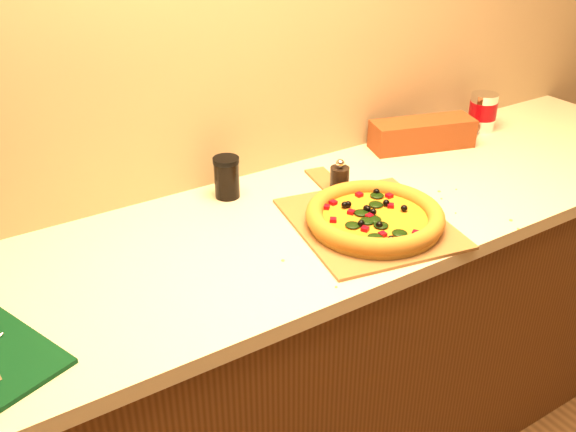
# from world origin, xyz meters

# --- Properties ---
(cabinet) EXTENTS (2.80, 0.65, 0.86)m
(cabinet) POSITION_xyz_m (0.00, 1.43, 0.43)
(cabinet) COLOR #4A290F
(cabinet) RESTS_ON ground
(countertop) EXTENTS (2.84, 0.68, 0.04)m
(countertop) POSITION_xyz_m (0.00, 1.43, 0.88)
(countertop) COLOR beige
(countertop) RESTS_ON cabinet
(pizza_peel) EXTENTS (0.45, 0.60, 0.01)m
(pizza_peel) POSITION_xyz_m (0.14, 1.33, 0.90)
(pizza_peel) COLOR brown
(pizza_peel) RESTS_ON countertop
(pizza) EXTENTS (0.36, 0.36, 0.05)m
(pizza) POSITION_xyz_m (0.14, 1.29, 0.93)
(pizza) COLOR #B98C2E
(pizza) RESTS_ON pizza_peel
(pepper_grinder) EXTENTS (0.05, 0.05, 0.10)m
(pepper_grinder) POSITION_xyz_m (0.18, 1.51, 0.94)
(pepper_grinder) COLOR black
(pepper_grinder) RESTS_ON countertop
(rolling_pin) EXTENTS (0.31, 0.15, 0.04)m
(rolling_pin) POSITION_xyz_m (0.87, 1.63, 0.92)
(rolling_pin) COLOR #5D2410
(rolling_pin) RESTS_ON countertop
(coffee_canister) EXTENTS (0.10, 0.10, 0.13)m
(coffee_canister) POSITION_xyz_m (0.90, 1.63, 0.97)
(coffee_canister) COLOR silver
(coffee_canister) RESTS_ON countertop
(bread_bag) EXTENTS (0.36, 0.20, 0.09)m
(bread_bag) POSITION_xyz_m (0.61, 1.63, 0.95)
(bread_bag) COLOR maroon
(bread_bag) RESTS_ON countertop
(dark_jar) EXTENTS (0.07, 0.07, 0.12)m
(dark_jar) POSITION_xyz_m (-0.10, 1.66, 0.96)
(dark_jar) COLOR black
(dark_jar) RESTS_ON countertop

